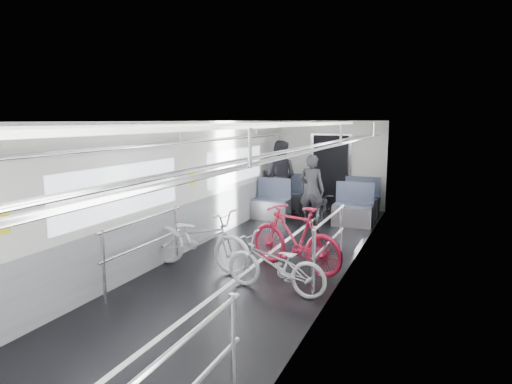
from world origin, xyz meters
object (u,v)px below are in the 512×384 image
bike_right_mid (275,264)px  bike_aisle (323,209)px  person_seated (279,177)px  bike_right_far (295,238)px  bike_left_far (199,239)px  person_standing (312,190)px

bike_right_mid → bike_aisle: size_ratio=1.00×
bike_aisle → person_seated: (-1.46, 1.15, 0.54)m
bike_right_far → bike_aisle: bearing=-154.6°
bike_aisle → person_seated: 1.93m
bike_right_far → bike_aisle: 3.13m
bike_left_far → bike_right_mid: bike_left_far is taller
bike_left_far → person_standing: bearing=-8.0°
bike_left_far → bike_right_far: bike_right_far is taller
bike_right_far → person_seated: size_ratio=0.94×
person_seated → person_standing: bearing=138.8°
bike_right_mid → bike_right_far: size_ratio=0.87×
bike_right_mid → person_seated: 5.63m
person_seated → bike_aisle: bearing=142.8°
bike_right_far → person_standing: person_standing is taller
bike_left_far → bike_aisle: size_ratio=1.22×
person_standing → person_seated: person_seated is taller
bike_left_far → bike_aisle: 3.84m
bike_right_far → person_standing: (-0.61, 3.22, 0.29)m
bike_left_far → bike_right_mid: 1.58m
bike_left_far → bike_right_far: size_ratio=1.06×
bike_right_far → person_standing: size_ratio=1.08×
bike_aisle → person_standing: person_standing is taller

